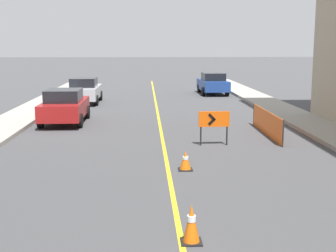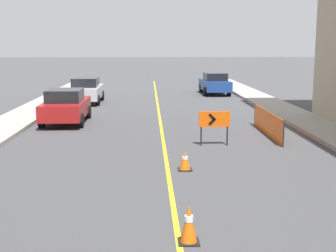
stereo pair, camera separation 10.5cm
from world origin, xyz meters
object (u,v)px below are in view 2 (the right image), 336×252
object	(u,v)px
arrow_barricade_primary	(214,121)
traffic_cone_third	(189,224)
traffic_cone_fourth	(185,161)
parked_car_curb_mid	(86,90)
parked_car_curb_far	(215,83)
parked_car_curb_near	(66,106)

from	to	relation	value
arrow_barricade_primary	traffic_cone_third	bearing A→B (deg)	-102.88
traffic_cone_third	traffic_cone_fourth	size ratio (longest dim) A/B	1.30
parked_car_curb_mid	traffic_cone_third	bearing A→B (deg)	-77.50
parked_car_curb_mid	parked_car_curb_far	distance (m)	10.13
parked_car_curb_near	parked_car_curb_far	world-z (taller)	same
traffic_cone_fourth	parked_car_curb_far	xyz separation A→B (m)	(3.84, 21.24, 0.52)
traffic_cone_fourth	arrow_barricade_primary	size ratio (longest dim) A/B	0.45
arrow_barricade_primary	parked_car_curb_mid	xyz separation A→B (m)	(-6.28, 12.88, -0.10)
traffic_cone_third	arrow_barricade_primary	size ratio (longest dim) A/B	0.59
traffic_cone_third	arrow_barricade_primary	xyz separation A→B (m)	(1.64, 8.43, 0.54)
arrow_barricade_primary	parked_car_curb_near	size ratio (longest dim) A/B	0.29
traffic_cone_third	parked_car_curb_near	bearing A→B (deg)	108.54
arrow_barricade_primary	parked_car_curb_mid	world-z (taller)	parked_car_curb_mid
parked_car_curb_far	parked_car_curb_near	bearing A→B (deg)	-126.47
traffic_cone_fourth	parked_car_curb_mid	distance (m)	16.98
traffic_cone_third	parked_car_curb_far	distance (m)	26.65
arrow_barricade_primary	parked_car_curb_mid	distance (m)	14.33
traffic_cone_fourth	arrow_barricade_primary	distance (m)	3.65
traffic_cone_fourth	parked_car_curb_near	world-z (taller)	parked_car_curb_near
arrow_barricade_primary	traffic_cone_fourth	bearing A→B (deg)	-113.31
traffic_cone_third	parked_car_curb_mid	bearing A→B (deg)	102.29
traffic_cone_third	arrow_barricade_primary	bearing A→B (deg)	79.00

